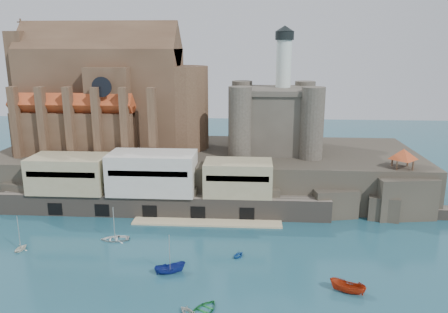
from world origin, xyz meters
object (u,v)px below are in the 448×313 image
object	(u,v)px
church	(111,98)
boat_2	(170,273)
castle_keep	(274,116)
pavilion	(403,155)

from	to	relation	value
church	boat_2	bearing A→B (deg)	-63.05
castle_keep	boat_2	size ratio (longest dim) A/B	5.94
church	boat_2	xyz separation A→B (m)	(22.41, -44.08, -22.13)
castle_keep	pavilion	world-z (taller)	castle_keep
church	castle_keep	xyz separation A→B (m)	(40.21, -0.78, -3.81)
boat_2	pavilion	bearing A→B (deg)	-77.55
church	pavilion	size ratio (longest dim) A/B	7.34
church	castle_keep	distance (m)	40.39
church	castle_keep	size ratio (longest dim) A/B	1.60
boat_2	church	bearing A→B (deg)	6.55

